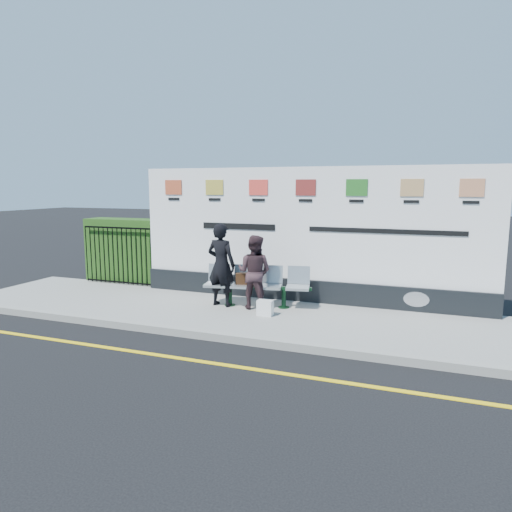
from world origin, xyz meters
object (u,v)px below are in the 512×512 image
(woman_left, at_px, (221,265))
(woman_right, at_px, (254,272))
(billboard, at_px, (306,244))
(bench, at_px, (257,296))

(woman_left, distance_m, woman_right, 0.76)
(billboard, distance_m, bench, 1.62)
(bench, xyz_separation_m, woman_right, (-0.00, -0.14, 0.54))
(billboard, distance_m, woman_right, 1.43)
(bench, bearing_deg, billboard, 35.69)
(billboard, height_order, bench, billboard)
(billboard, height_order, woman_left, billboard)
(billboard, xyz_separation_m, woman_left, (-1.59, -1.07, -0.40))
(billboard, bearing_deg, woman_right, -129.29)
(billboard, bearing_deg, bench, -133.30)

